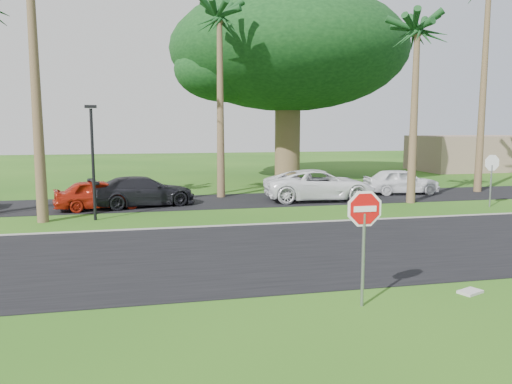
{
  "coord_description": "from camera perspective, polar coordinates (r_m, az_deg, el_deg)",
  "views": [
    {
      "loc": [
        -3.9,
        -12.48,
        3.79
      ],
      "look_at": [
        -0.64,
        2.31,
        1.8
      ],
      "focal_mm": 35.0,
      "sensor_mm": 36.0,
      "label": 1
    }
  ],
  "objects": [
    {
      "name": "ground",
      "position": [
        13.62,
        4.78,
        -8.71
      ],
      "size": [
        120.0,
        120.0,
        0.0
      ],
      "primitive_type": "plane",
      "color": "#204D13",
      "rests_on": "ground"
    },
    {
      "name": "road",
      "position": [
        15.47,
        2.58,
        -6.67
      ],
      "size": [
        120.0,
        8.0,
        0.02
      ],
      "primitive_type": "cube",
      "color": "black",
      "rests_on": "ground"
    },
    {
      "name": "parking_strip",
      "position": [
        25.57,
        -3.51,
        -1.03
      ],
      "size": [
        120.0,
        5.0,
        0.02
      ],
      "primitive_type": "cube",
      "color": "black",
      "rests_on": "ground"
    },
    {
      "name": "curb",
      "position": [
        19.31,
        -0.53,
        -3.75
      ],
      "size": [
        120.0,
        0.12,
        0.06
      ],
      "primitive_type": "cube",
      "color": "gray",
      "rests_on": "ground"
    },
    {
      "name": "stop_sign_near",
      "position": [
        10.65,
        12.25,
        -3.61
      ],
      "size": [
        1.05,
        0.07,
        2.62
      ],
      "color": "gray",
      "rests_on": "ground"
    },
    {
      "name": "stop_sign_far",
      "position": [
        26.01,
        25.34,
        2.32
      ],
      "size": [
        1.05,
        0.07,
        2.62
      ],
      "rotation": [
        0.0,
        0.0,
        3.14
      ],
      "color": "gray",
      "rests_on": "ground"
    },
    {
      "name": "palm_center",
      "position": [
        27.3,
        -4.19,
        18.82
      ],
      "size": [
        5.0,
        5.0,
        10.5
      ],
      "color": "brown",
      "rests_on": "ground"
    },
    {
      "name": "palm_right_near",
      "position": [
        26.29,
        17.96,
        16.77
      ],
      "size": [
        5.0,
        5.0,
        9.5
      ],
      "color": "brown",
      "rests_on": "ground"
    },
    {
      "name": "canopy_tree",
      "position": [
        36.24,
        3.7,
        15.65
      ],
      "size": [
        16.5,
        16.5,
        13.12
      ],
      "color": "brown",
      "rests_on": "ground"
    },
    {
      "name": "streetlight_right",
      "position": [
        21.12,
        -18.16,
        4.02
      ],
      "size": [
        0.45,
        0.25,
        4.64
      ],
      "color": "black",
      "rests_on": "ground"
    },
    {
      "name": "building_far",
      "position": [
        47.59,
        23.56,
        4.11
      ],
      "size": [
        10.0,
        6.0,
        3.0
      ],
      "primitive_type": "cube",
      "color": "gray",
      "rests_on": "ground"
    },
    {
      "name": "car_red",
      "position": [
        24.02,
        -17.42,
        -0.28
      ],
      "size": [
        4.29,
        2.44,
        1.38
      ],
      "primitive_type": "imported",
      "rotation": [
        0.0,
        0.0,
        1.78
      ],
      "color": "#A81E0E",
      "rests_on": "ground"
    },
    {
      "name": "car_dark",
      "position": [
        24.38,
        -12.76,
        0.04
      ],
      "size": [
        5.23,
        3.07,
        1.42
      ],
      "primitive_type": "imported",
      "rotation": [
        0.0,
        0.0,
        1.8
      ],
      "color": "black",
      "rests_on": "ground"
    },
    {
      "name": "car_minivan",
      "position": [
        25.87,
        7.25,
        0.76
      ],
      "size": [
        5.84,
        2.99,
        1.58
      ],
      "primitive_type": "imported",
      "rotation": [
        0.0,
        0.0,
        1.5
      ],
      "color": "white",
      "rests_on": "ground"
    },
    {
      "name": "car_pickup",
      "position": [
        29.27,
        16.24,
        1.15
      ],
      "size": [
        4.33,
        2.07,
        1.43
      ],
      "primitive_type": "imported",
      "rotation": [
        0.0,
        0.0,
        1.48
      ],
      "color": "white",
      "rests_on": "ground"
    },
    {
      "name": "utility_slab",
      "position": [
        12.66,
        23.28,
        -10.43
      ],
      "size": [
        0.64,
        0.53,
        0.06
      ],
      "primitive_type": "cube",
      "rotation": [
        0.0,
        0.0,
        0.38
      ],
      "color": "#ABA9A2",
      "rests_on": "ground"
    }
  ]
}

